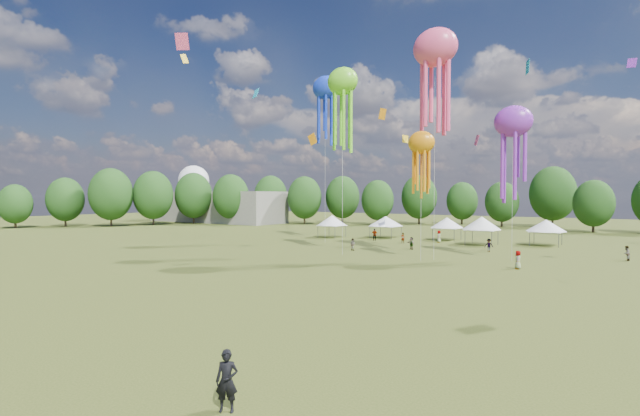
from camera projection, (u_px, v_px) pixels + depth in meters
The scene contains 9 objects.
ground at pixel (106, 355), 19.21m from camera, with size 300.00×300.00×0.00m, color #384416.
observer_main at pixel (227, 381), 14.11m from camera, with size 0.72×0.47×1.96m, color black.
spectator_near at pixel (353, 245), 56.08m from camera, with size 0.75×0.58×1.53m, color gray.
spectators_far at pixel (456, 243), 56.86m from camera, with size 32.97×20.09×1.85m.
festival_tents at pixel (434, 223), 68.00m from camera, with size 36.03×11.41×4.00m.
show_kites at pixel (402, 101), 51.90m from camera, with size 30.86×13.34×24.61m.
treeline at pixel (461, 198), 72.75m from camera, with size 201.57×95.24×13.43m.
hangar at pixel (216, 207), 119.18m from camera, with size 40.00×12.00×8.00m, color gray.
radome at pixel (194, 186), 133.02m from camera, with size 9.00×9.00×16.00m.
Camera 1 is at (18.35, -10.50, 6.80)m, focal length 25.13 mm.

